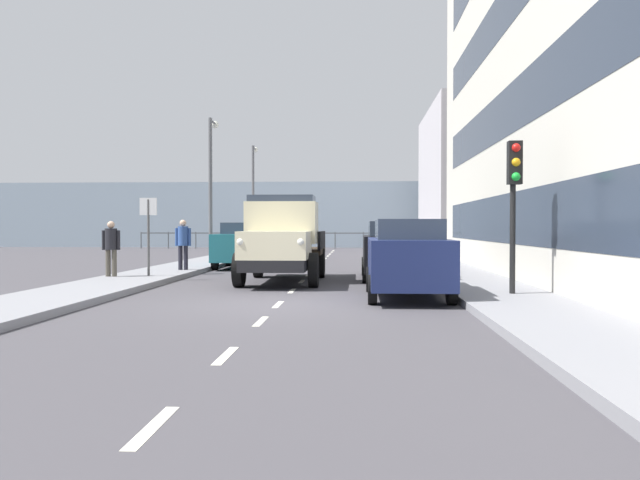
% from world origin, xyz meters
% --- Properties ---
extents(ground_plane, '(80.00, 80.00, 0.00)m').
position_xyz_m(ground_plane, '(0.00, -11.63, 0.00)').
color(ground_plane, '#423F44').
extents(sidewalk_left, '(2.15, 43.15, 0.15)m').
position_xyz_m(sidewalk_left, '(-4.71, -11.63, 0.07)').
color(sidewalk_left, gray).
rests_on(sidewalk_left, ground_plane).
extents(sidewalk_right, '(2.15, 43.15, 0.15)m').
position_xyz_m(sidewalk_right, '(4.71, -11.63, 0.07)').
color(sidewalk_right, gray).
rests_on(sidewalk_right, ground_plane).
extents(road_centreline_markings, '(0.12, 38.41, 0.01)m').
position_xyz_m(road_centreline_markings, '(0.00, -10.69, 0.00)').
color(road_centreline_markings, silver).
rests_on(road_centreline_markings, ground_plane).
extents(building_far_block, '(8.04, 12.01, 8.52)m').
position_xyz_m(building_far_block, '(-9.80, -25.84, 4.26)').
color(building_far_block, '#B7B2B7').
rests_on(building_far_block, ground_plane).
extents(sea_horizon, '(80.00, 0.80, 5.00)m').
position_xyz_m(sea_horizon, '(0.00, -36.20, 2.50)').
color(sea_horizon, '#8C9EAD').
rests_on(sea_horizon, ground_plane).
extents(seawall_railing, '(28.08, 0.08, 1.20)m').
position_xyz_m(seawall_railing, '(-0.00, -32.60, 0.92)').
color(seawall_railing, '#4C5156').
rests_on(seawall_railing, ground_plane).
extents(truck_vintage_cream, '(2.17, 5.64, 2.43)m').
position_xyz_m(truck_vintage_cream, '(0.51, -4.93, 1.18)').
color(truck_vintage_cream, black).
rests_on(truck_vintage_cream, ground_plane).
extents(car_navy_kerbside_near, '(1.76, 4.08, 1.72)m').
position_xyz_m(car_navy_kerbside_near, '(-2.68, -1.33, 0.89)').
color(car_navy_kerbside_near, navy).
rests_on(car_navy_kerbside_near, ground_plane).
extents(car_black_kerbside_1, '(1.91, 4.49, 1.72)m').
position_xyz_m(car_black_kerbside_1, '(-2.68, -6.41, 0.90)').
color(car_black_kerbside_1, black).
rests_on(car_black_kerbside_1, ground_plane).
extents(car_teal_oppositeside_0, '(1.92, 4.01, 1.72)m').
position_xyz_m(car_teal_oppositeside_0, '(2.68, -11.33, 0.90)').
color(car_teal_oppositeside_0, '#1E6670').
rests_on(car_teal_oppositeside_0, ground_plane).
extents(car_grey_oppositeside_1, '(1.88, 4.61, 1.72)m').
position_xyz_m(car_grey_oppositeside_1, '(2.68, -17.80, 0.90)').
color(car_grey_oppositeside_1, slate).
rests_on(car_grey_oppositeside_1, ground_plane).
extents(car_white_oppositeside_2, '(1.86, 3.98, 1.72)m').
position_xyz_m(car_white_oppositeside_2, '(2.68, -23.98, 0.89)').
color(car_white_oppositeside_2, white).
rests_on(car_white_oppositeside_2, ground_plane).
extents(pedestrian_near_railing, '(0.53, 0.34, 1.57)m').
position_xyz_m(pedestrian_near_railing, '(5.41, -5.04, 1.07)').
color(pedestrian_near_railing, '#4C473D').
rests_on(pedestrian_near_railing, sidewalk_right).
extents(pedestrian_by_lamp, '(0.53, 0.34, 1.64)m').
position_xyz_m(pedestrian_by_lamp, '(4.13, -7.94, 1.11)').
color(pedestrian_by_lamp, black).
rests_on(pedestrian_by_lamp, sidewalk_right).
extents(traffic_light_near, '(0.28, 0.41, 3.20)m').
position_xyz_m(traffic_light_near, '(-4.87, -0.86, 2.47)').
color(traffic_light_near, black).
rests_on(traffic_light_near, sidewalk_left).
extents(lamp_post_promenade, '(0.32, 1.14, 6.03)m').
position_xyz_m(lamp_post_promenade, '(4.64, -14.26, 3.77)').
color(lamp_post_promenade, '#59595B').
rests_on(lamp_post_promenade, sidewalk_right).
extents(lamp_post_far, '(0.32, 1.14, 6.34)m').
position_xyz_m(lamp_post_far, '(4.72, -25.90, 3.93)').
color(lamp_post_far, '#59595B').
rests_on(lamp_post_far, sidewalk_right).
extents(street_sign, '(0.50, 0.07, 2.25)m').
position_xyz_m(street_sign, '(4.44, -5.40, 1.68)').
color(street_sign, '#4C4C4C').
rests_on(street_sign, sidewalk_right).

